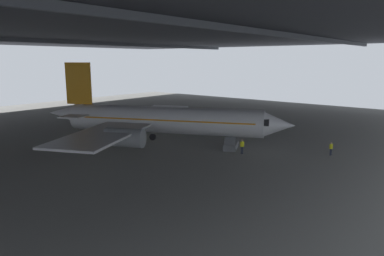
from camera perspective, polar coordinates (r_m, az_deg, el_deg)
ground_plane at (r=46.97m, az=-6.08°, el=-2.51°), size 110.00×110.00×0.00m
hangar_structure at (r=56.44m, az=-16.76°, el=14.84°), size 121.00×99.00×15.79m
airplane_main at (r=45.64m, az=-5.24°, el=1.30°), size 31.33×31.26×10.51m
boarding_stairs at (r=44.48m, az=6.32°, el=-2.34°), size 4.22×2.94×4.46m
crew_worker_near_nose at (r=43.86m, az=21.45°, el=-3.00°), size 0.54×0.29×1.56m
crew_worker_by_stairs at (r=41.86m, az=8.06°, el=-2.84°), size 0.50×0.36×1.72m
baggage_tug at (r=52.84m, az=-9.91°, el=-0.52°), size 2.07×2.51×0.90m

